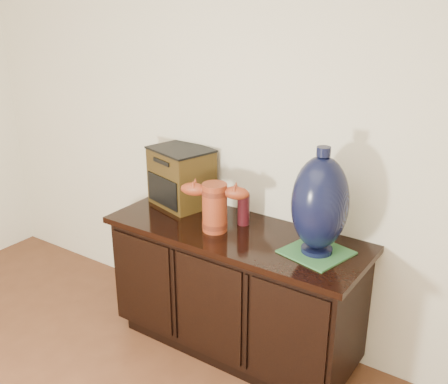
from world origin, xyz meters
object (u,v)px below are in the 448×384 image
Objects in this scene: lamp_base at (320,204)px; spray_can at (244,208)px; tv_radio at (181,177)px; terracotta_vessel at (215,205)px; sideboard at (235,290)px.

lamp_base reaches higher than spray_can.
tv_radio reaches higher than spray_can.
terracotta_vessel is 0.91× the size of tv_radio.
spray_can reaches higher than sideboard.
sideboard is 2.71× the size of lamp_base.
sideboard is 3.89× the size of terracotta_vessel.
lamp_base is at bearing -10.37° from spray_can.
sideboard is 0.74m from tv_radio.
spray_can is at bearing 169.63° from lamp_base.
tv_radio is at bearing 132.79° from terracotta_vessel.
spray_can is (-0.49, 0.09, -0.17)m from lamp_base.
sideboard is 3.53× the size of tv_radio.
terracotta_vessel reaches higher than spray_can.
lamp_base is at bearing -13.15° from terracotta_vessel.
tv_radio is (-0.38, 0.20, 0.02)m from terracotta_vessel.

